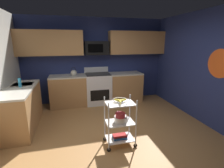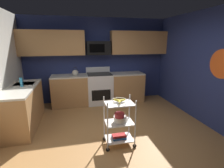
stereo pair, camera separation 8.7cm
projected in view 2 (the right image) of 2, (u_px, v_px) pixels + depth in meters
name	position (u px, v px, depth m)	size (l,w,h in m)	color
floor	(115.00, 140.00, 3.36)	(4.40, 4.80, 0.04)	#A87542
wall_back	(97.00, 61.00, 5.32)	(4.52, 0.06, 2.60)	navy
wall_right	(219.00, 71.00, 3.50)	(0.06, 4.80, 2.60)	navy
wall_flower_decal	(221.00, 64.00, 3.39)	(0.60, 0.60, 0.00)	#E5591E
counter_run	(76.00, 94.00, 4.68)	(3.61, 2.22, 0.92)	#B27F4C
oven_range	(100.00, 88.00, 5.22)	(0.76, 0.65, 1.10)	white
upper_cabinets	(97.00, 43.00, 5.00)	(4.40, 0.33, 0.70)	#B27F4C
microwave	(98.00, 48.00, 5.02)	(0.70, 0.39, 0.40)	black
rolling_cart	(119.00, 122.00, 3.08)	(0.57, 0.37, 0.91)	silver
fruit_bowl	(119.00, 101.00, 2.97)	(0.27, 0.27, 0.07)	silver
mixing_bowl_large	(120.00, 119.00, 3.06)	(0.25, 0.25, 0.11)	silver
mixing_bowl_small	(119.00, 115.00, 3.00)	(0.18, 0.18, 0.08)	maroon
book_stack	(119.00, 136.00, 3.15)	(0.26, 0.18, 0.07)	#1E4C8C
kettle	(75.00, 73.00, 4.94)	(0.21, 0.18, 0.26)	beige
dish_soap_bottle	(21.00, 82.00, 3.71)	(0.06, 0.06, 0.20)	#2D8CBF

